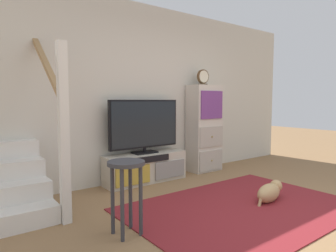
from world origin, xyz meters
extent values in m
plane|color=olive|center=(0.00, 0.00, 0.00)|extent=(20.00, 20.00, 0.00)
cube|color=beige|center=(0.00, 2.46, 1.35)|extent=(6.40, 0.12, 2.70)
cube|color=maroon|center=(0.00, 0.60, 0.01)|extent=(2.60, 1.80, 0.01)
cube|color=#BCB29E|center=(-0.30, 2.20, 0.22)|extent=(1.29, 0.36, 0.44)
cube|color=#B79333|center=(-0.62, 2.01, 0.18)|extent=(0.54, 0.02, 0.26)
cube|color=gray|center=(0.02, 2.01, 0.18)|extent=(0.54, 0.02, 0.26)
cube|color=black|center=(-0.30, 2.01, 0.38)|extent=(0.58, 0.02, 0.09)
cube|color=black|center=(-0.30, 2.22, 0.45)|extent=(0.36, 0.22, 0.02)
cylinder|color=black|center=(-0.30, 2.22, 0.49)|extent=(0.05, 0.05, 0.06)
cube|color=black|center=(-0.30, 2.22, 0.88)|extent=(1.16, 0.05, 0.72)
cube|color=black|center=(-0.30, 2.19, 0.88)|extent=(1.11, 0.01, 0.67)
cube|color=beige|center=(0.92, 2.21, 0.75)|extent=(0.58, 0.34, 1.49)
cube|color=#ADA497|center=(0.92, 2.03, 0.21)|extent=(0.53, 0.02, 0.34)
sphere|color=olive|center=(0.92, 2.01, 0.21)|extent=(0.03, 0.03, 0.03)
cube|color=#ADA497|center=(0.92, 2.03, 0.62)|extent=(0.53, 0.02, 0.34)
sphere|color=olive|center=(0.92, 2.01, 0.62)|extent=(0.03, 0.03, 0.03)
cube|color=#70387F|center=(0.92, 2.03, 1.16)|extent=(0.49, 0.02, 0.47)
cube|color=#4C3823|center=(0.86, 2.19, 1.50)|extent=(0.14, 0.08, 0.02)
cylinder|color=brown|center=(0.86, 2.19, 1.64)|extent=(0.24, 0.04, 0.24)
cylinder|color=beige|center=(0.86, 2.16, 1.64)|extent=(0.20, 0.01, 0.20)
cube|color=silver|center=(-2.25, 1.53, 0.10)|extent=(0.90, 0.26, 0.19)
cube|color=silver|center=(-2.25, 1.79, 0.19)|extent=(0.90, 0.26, 0.38)
cube|color=silver|center=(-1.75, 1.40, 0.90)|extent=(0.09, 0.09, 1.80)
cube|color=#9E7547|center=(-1.75, 2.05, 1.70)|extent=(0.06, 1.33, 0.99)
cylinder|color=#333338|center=(-1.48, 0.71, 0.32)|extent=(0.04, 0.04, 0.65)
cylinder|color=#333338|center=(-1.30, 0.71, 0.32)|extent=(0.04, 0.04, 0.65)
cylinder|color=#333338|center=(-1.48, 0.90, 0.32)|extent=(0.04, 0.04, 0.65)
cylinder|color=#333338|center=(-1.30, 0.90, 0.32)|extent=(0.04, 0.04, 0.65)
cylinder|color=#333338|center=(-1.39, 0.80, 0.67)|extent=(0.34, 0.34, 0.03)
ellipsoid|color=tan|center=(0.42, 0.55, 0.11)|extent=(0.47, 0.27, 0.22)
sphere|color=tan|center=(0.62, 0.58, 0.15)|extent=(0.15, 0.15, 0.15)
cylinder|color=tan|center=(0.21, 0.51, 0.08)|extent=(0.10, 0.05, 0.16)
camera|label=1|loc=(-2.65, -1.52, 1.23)|focal=31.55mm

